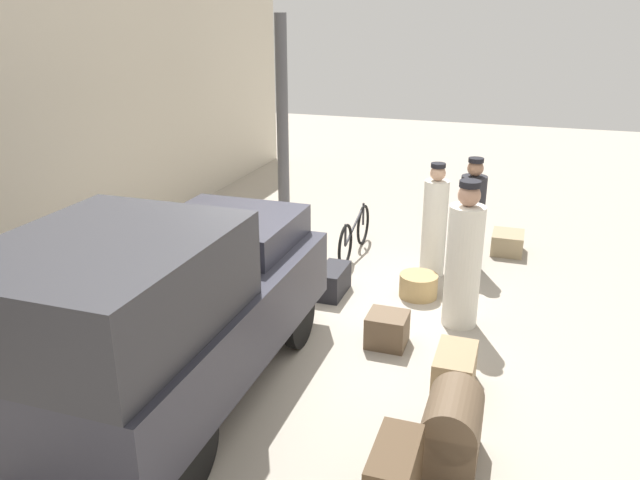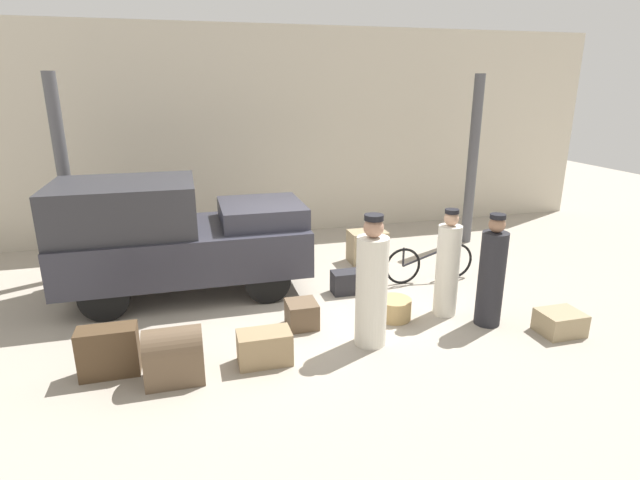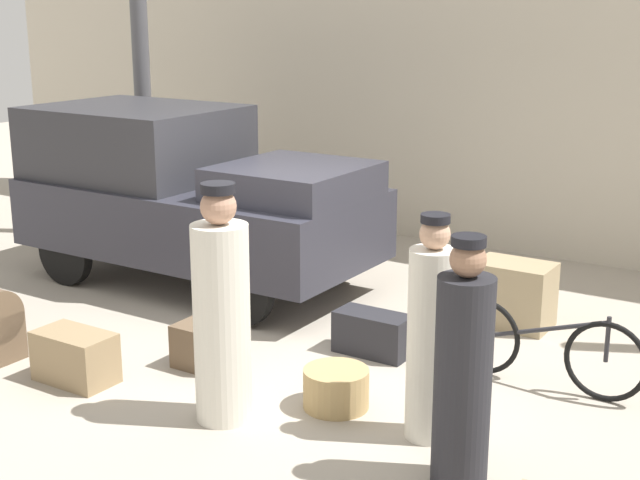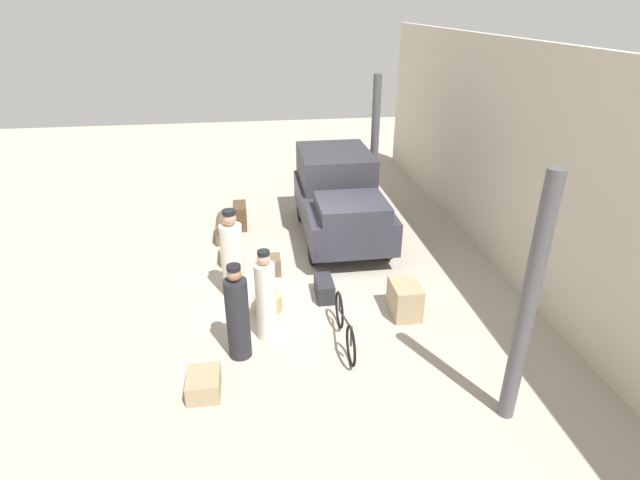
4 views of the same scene
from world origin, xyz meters
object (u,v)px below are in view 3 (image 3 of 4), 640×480
(bicycle, at_px, (542,347))
(trunk_umber_medium, at_px, (75,357))
(suitcase_tan_flat, at_px, (514,294))
(wicker_basket, at_px, (336,388))
(porter_standing_middle, at_px, (463,373))
(truck, at_px, (185,191))
(suitcase_black_upright, at_px, (205,344))
(conductor_in_dark_uniform, at_px, (431,338))
(porter_carrying_trunk, at_px, (222,315))
(trunk_large_brown, at_px, (373,333))

(bicycle, distance_m, trunk_umber_medium, 3.73)
(bicycle, xyz_separation_m, trunk_umber_medium, (-3.20, -1.92, -0.12))
(suitcase_tan_flat, relative_size, trunk_umber_medium, 1.09)
(wicker_basket, xyz_separation_m, porter_standing_middle, (1.23, -0.50, 0.59))
(truck, bearing_deg, suitcase_tan_flat, 9.03)
(truck, height_order, suitcase_tan_flat, truck)
(trunk_umber_medium, bearing_deg, suitcase_tan_flat, 51.46)
(trunk_umber_medium, bearing_deg, suitcase_black_upright, 51.28)
(conductor_in_dark_uniform, xyz_separation_m, suitcase_tan_flat, (-0.32, 2.47, -0.43))
(porter_carrying_trunk, distance_m, trunk_large_brown, 1.82)
(conductor_in_dark_uniform, bearing_deg, truck, 153.71)
(porter_standing_middle, relative_size, trunk_large_brown, 2.46)
(porter_carrying_trunk, distance_m, trunk_umber_medium, 1.55)
(suitcase_tan_flat, height_order, suitcase_black_upright, suitcase_tan_flat)
(bicycle, bearing_deg, truck, 171.15)
(truck, xyz_separation_m, wicker_basket, (3.07, -1.86, -0.85))
(trunk_large_brown, relative_size, trunk_umber_medium, 1.01)
(conductor_in_dark_uniform, bearing_deg, wicker_basket, 176.56)
(trunk_umber_medium, bearing_deg, truck, 111.97)
(trunk_umber_medium, bearing_deg, porter_carrying_trunk, 4.85)
(suitcase_black_upright, distance_m, trunk_umber_medium, 1.06)
(truck, xyz_separation_m, suitcase_tan_flat, (3.54, 0.56, -0.69))
(wicker_basket, bearing_deg, conductor_in_dark_uniform, -3.44)
(wicker_basket, relative_size, trunk_large_brown, 0.76)
(trunk_large_brown, bearing_deg, trunk_umber_medium, -133.90)
(porter_standing_middle, bearing_deg, porter_carrying_trunk, -176.94)
(suitcase_black_upright, bearing_deg, conductor_in_dark_uniform, -4.10)
(bicycle, relative_size, porter_carrying_trunk, 0.93)
(porter_standing_middle, bearing_deg, truck, 151.20)
(suitcase_black_upright, relative_size, trunk_umber_medium, 0.67)
(wicker_basket, distance_m, suitcase_tan_flat, 2.47)
(bicycle, bearing_deg, suitcase_black_upright, -156.68)
(porter_standing_middle, xyz_separation_m, trunk_large_brown, (-1.52, 1.58, -0.56))
(suitcase_tan_flat, height_order, trunk_umber_medium, suitcase_tan_flat)
(porter_carrying_trunk, height_order, porter_standing_middle, porter_carrying_trunk)
(truck, distance_m, suitcase_tan_flat, 3.65)
(bicycle, relative_size, porter_standing_middle, 1.01)
(bicycle, relative_size, suitcase_tan_flat, 2.32)
(truck, distance_m, conductor_in_dark_uniform, 4.31)
(truck, relative_size, porter_carrying_trunk, 2.18)
(suitcase_tan_flat, bearing_deg, porter_standing_middle, -75.60)
(bicycle, bearing_deg, trunk_umber_medium, -149.03)
(bicycle, xyz_separation_m, conductor_in_dark_uniform, (-0.38, -1.25, 0.41))
(porter_standing_middle, height_order, trunk_large_brown, porter_standing_middle)
(trunk_large_brown, bearing_deg, bicycle, 4.56)
(wicker_basket, distance_m, conductor_in_dark_uniform, 0.99)
(truck, relative_size, bicycle, 2.34)
(truck, height_order, porter_standing_middle, truck)
(conductor_in_dark_uniform, xyz_separation_m, trunk_large_brown, (-1.09, 1.13, -0.56))
(suitcase_black_upright, bearing_deg, trunk_umber_medium, -128.72)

